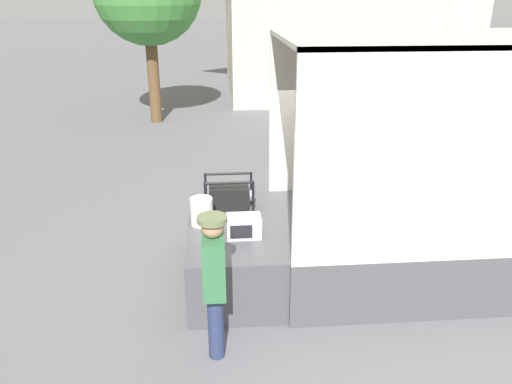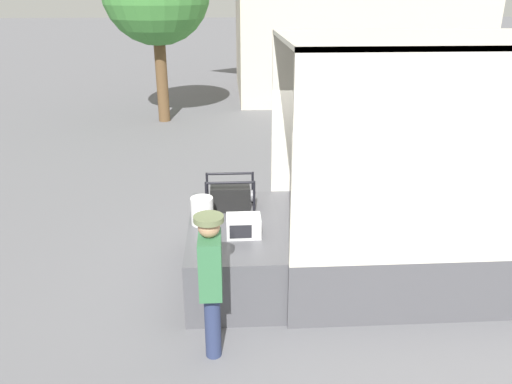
% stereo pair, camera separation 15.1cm
% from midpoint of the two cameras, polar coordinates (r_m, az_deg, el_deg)
% --- Properties ---
extents(ground_plane, '(160.00, 160.00, 0.00)m').
position_cam_midpoint_polar(ground_plane, '(7.43, 1.84, -9.55)').
color(ground_plane, slate).
extents(tailgate_deck, '(1.26, 2.35, 0.87)m').
position_cam_midpoint_polar(tailgate_deck, '(7.17, -3.15, -6.80)').
color(tailgate_deck, '#4C4C51').
rests_on(tailgate_deck, ground).
extents(microwave, '(0.45, 0.34, 0.27)m').
position_cam_midpoint_polar(microwave, '(6.59, -2.05, -3.92)').
color(microwave, white).
rests_on(microwave, tailgate_deck).
extents(portable_generator, '(0.72, 0.42, 0.50)m').
position_cam_midpoint_polar(portable_generator, '(7.38, -3.52, -0.56)').
color(portable_generator, black).
rests_on(portable_generator, tailgate_deck).
extents(orange_bucket, '(0.31, 0.31, 0.39)m').
position_cam_midpoint_polar(orange_bucket, '(6.93, -6.85, -2.21)').
color(orange_bucket, silver).
rests_on(orange_bucket, tailgate_deck).
extents(worker_person, '(0.31, 0.44, 1.75)m').
position_cam_midpoint_polar(worker_person, '(5.42, -5.62, -9.28)').
color(worker_person, navy).
rests_on(worker_person, ground).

